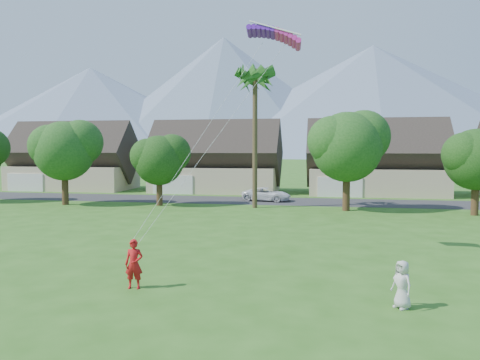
% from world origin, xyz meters
% --- Properties ---
extents(ground, '(500.00, 500.00, 0.00)m').
position_xyz_m(ground, '(0.00, 0.00, 0.00)').
color(ground, '#2D6019').
rests_on(ground, ground).
extents(street, '(90.00, 7.00, 0.01)m').
position_xyz_m(street, '(0.00, 34.00, 0.01)').
color(street, '#2D2D30').
rests_on(street, ground).
extents(kite_flyer, '(0.75, 0.54, 1.91)m').
position_xyz_m(kite_flyer, '(-3.01, 3.80, 0.95)').
color(kite_flyer, red).
rests_on(kite_flyer, ground).
extents(watcher, '(0.90, 0.95, 1.63)m').
position_xyz_m(watcher, '(6.76, 3.30, 0.82)').
color(watcher, beige).
rests_on(watcher, ground).
extents(parked_car, '(5.23, 3.14, 1.36)m').
position_xyz_m(parked_car, '(-1.61, 34.00, 0.68)').
color(parked_car, white).
rests_on(parked_car, ground).
extents(mountain_ridge, '(540.00, 240.00, 70.00)m').
position_xyz_m(mountain_ridge, '(10.40, 260.00, 29.07)').
color(mountain_ridge, slate).
rests_on(mountain_ridge, ground).
extents(houses_row, '(72.75, 8.19, 8.86)m').
position_xyz_m(houses_row, '(0.49, 42.99, 3.44)').
color(houses_row, beige).
rests_on(houses_row, ground).
extents(tree_row, '(62.27, 6.67, 8.45)m').
position_xyz_m(tree_row, '(-1.14, 27.92, 4.89)').
color(tree_row, '#47301C').
rests_on(tree_row, ground).
extents(fan_palm, '(3.00, 3.00, 13.80)m').
position_xyz_m(fan_palm, '(-2.00, 28.50, 11.80)').
color(fan_palm, '#4C3D26').
rests_on(fan_palm, ground).
extents(parafoil_kite, '(2.71, 1.03, 0.50)m').
position_xyz_m(parafoil_kite, '(1.69, 10.28, 10.96)').
color(parafoil_kite, '#6119BF').
rests_on(parafoil_kite, ground).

